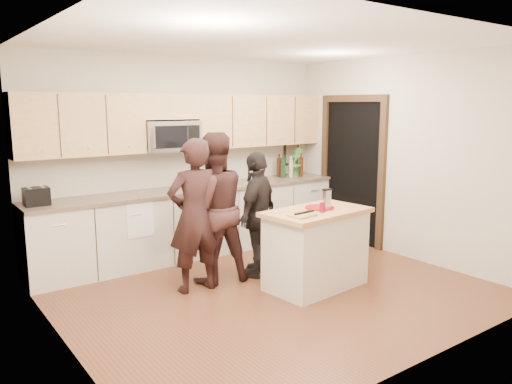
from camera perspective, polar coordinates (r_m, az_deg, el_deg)
floor at (r=5.75m, az=1.71°, el=-11.03°), size 4.50×4.50×0.00m
room_shell at (r=5.38m, az=1.80°, el=6.43°), size 4.52×4.02×2.71m
back_cabinetry at (r=6.97m, az=-6.83°, el=-3.29°), size 4.50×0.66×0.94m
upper_cabinetry at (r=6.93m, az=-7.42°, el=8.08°), size 4.50×0.33×0.75m
microwave at (r=6.75m, az=-9.80°, el=6.33°), size 0.76×0.41×0.40m
doorway at (r=7.60m, az=10.93°, el=2.96°), size 0.06×1.25×2.20m
framed_picture at (r=8.18m, az=4.05°, el=4.46°), size 0.30×0.03×0.38m
dish_towel at (r=6.33m, az=-13.57°, el=-1.80°), size 0.34×0.60×0.48m
island at (r=5.72m, az=6.87°, el=-6.41°), size 1.26×0.81×0.90m
red_plate at (r=5.71m, az=7.27°, el=-1.77°), size 0.33×0.33×0.02m
box_grater at (r=5.65m, az=8.12°, el=-0.68°), size 0.10×0.05×0.22m
drink_glass at (r=5.49m, az=7.60°, el=-1.77°), size 0.06×0.06×0.11m
cutting_board at (r=5.27m, az=5.32°, el=-2.69°), size 0.27×0.23×0.02m
tongs at (r=5.33m, az=5.55°, el=-2.34°), size 0.29×0.06×0.02m
knife at (r=5.24m, az=6.42°, el=-2.64°), size 0.18×0.04×0.01m
toaster at (r=6.12m, az=-23.80°, el=-0.47°), size 0.27×0.21×0.21m
bottle_cluster at (r=7.83m, az=3.74°, el=3.03°), size 0.39×0.26×0.37m
orchid at (r=7.90m, az=4.46°, el=3.42°), size 0.31×0.32×0.45m
woman_left at (r=5.52m, az=-7.08°, el=-2.73°), size 0.64×0.43×1.71m
woman_center at (r=5.79m, az=-4.93°, el=-1.87°), size 0.96×0.80×1.75m
woman_right at (r=6.01m, az=0.18°, el=-2.55°), size 0.95×0.78×1.52m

